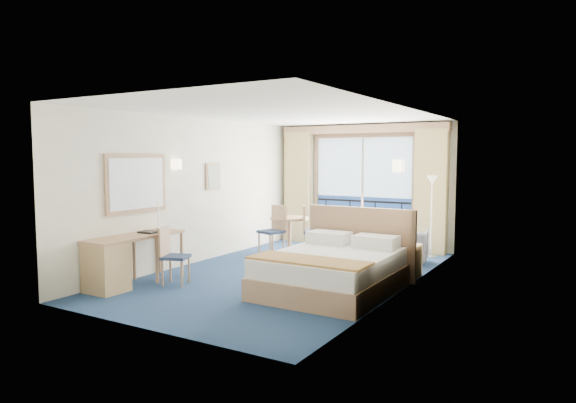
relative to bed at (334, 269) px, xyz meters
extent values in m
plane|color=navy|center=(-1.14, 0.62, -0.32)|extent=(6.50, 6.50, 0.00)
cube|color=beige|center=(-1.14, 3.88, 1.03)|extent=(4.00, 0.02, 2.70)
cube|color=beige|center=(-1.14, -2.64, 1.03)|extent=(4.00, 0.02, 2.70)
cube|color=beige|center=(-3.15, 0.62, 1.03)|extent=(0.02, 6.50, 2.70)
cube|color=beige|center=(0.87, 0.62, 1.03)|extent=(0.02, 6.50, 2.70)
cube|color=silver|center=(-1.14, 0.62, 2.39)|extent=(4.00, 6.50, 0.02)
cube|color=navy|center=(-1.14, 3.84, 0.24)|extent=(2.20, 0.02, 1.08)
cube|color=#B9D9F3|center=(-1.14, 3.84, 1.44)|extent=(2.20, 0.02, 1.32)
cube|color=#A15C32|center=(-1.14, 3.84, -0.22)|extent=(2.20, 0.02, 0.20)
cube|color=black|center=(-1.14, 3.83, 0.68)|extent=(2.20, 0.02, 0.04)
cube|color=tan|center=(-1.14, 3.83, 2.14)|extent=(2.36, 0.03, 0.12)
cube|color=tan|center=(-2.29, 3.83, 0.88)|extent=(0.06, 0.03, 2.40)
cube|color=tan|center=(0.01, 3.83, 0.88)|extent=(0.06, 0.03, 2.40)
cube|color=silver|center=(-1.14, 3.83, 0.88)|extent=(0.05, 0.02, 2.40)
cube|color=#3D291B|center=(-0.79, 3.83, 0.08)|extent=(0.35, 0.02, 0.70)
cube|color=#3D291B|center=(-1.69, 3.83, 0.08)|extent=(0.35, 0.02, 0.70)
cube|color=#3D291B|center=(-1.19, 3.83, -0.02)|extent=(0.30, 0.02, 0.45)
cube|color=black|center=(-2.04, 3.83, 0.23)|extent=(0.02, 0.01, 0.90)
cube|color=black|center=(-1.44, 3.83, 0.23)|extent=(0.03, 0.01, 0.90)
cube|color=black|center=(-0.84, 3.83, 0.23)|extent=(0.03, 0.01, 0.90)
cube|color=black|center=(-0.24, 3.83, 0.23)|extent=(0.02, 0.01, 0.90)
cube|color=tan|center=(-2.69, 3.69, 0.95)|extent=(0.65, 0.22, 2.55)
cube|color=tan|center=(0.41, 3.69, 0.95)|extent=(0.65, 0.22, 2.55)
cube|color=tan|center=(-1.14, 3.72, 2.26)|extent=(3.80, 0.25, 0.18)
cube|color=tan|center=(-3.11, -0.88, 1.23)|extent=(0.04, 1.25, 0.95)
cube|color=silver|center=(-3.09, -0.88, 1.23)|extent=(0.01, 1.12, 0.82)
cube|color=tan|center=(-3.11, 1.07, 1.28)|extent=(0.03, 0.42, 0.52)
cube|color=gray|center=(-3.09, 1.07, 1.28)|extent=(0.01, 0.34, 0.44)
cylinder|color=beige|center=(-3.08, 0.02, 1.53)|extent=(0.18, 0.18, 0.18)
cylinder|color=beige|center=(0.80, 0.47, 1.53)|extent=(0.18, 0.18, 0.18)
cube|color=tan|center=(0.00, -0.09, -0.17)|extent=(1.69, 2.11, 0.32)
cube|color=white|center=(0.00, -0.09, 0.12)|extent=(1.62, 2.05, 0.26)
cube|color=#AD8343|center=(0.00, -0.78, 0.27)|extent=(1.67, 0.58, 0.03)
cube|color=white|center=(-0.40, 0.67, 0.35)|extent=(0.65, 0.42, 0.19)
cube|color=white|center=(0.40, 0.67, 0.35)|extent=(0.65, 0.42, 0.19)
cube|color=tan|center=(0.00, 1.02, 0.26)|extent=(1.85, 0.06, 1.16)
cube|color=tan|center=(0.64, 1.47, -0.05)|extent=(0.41, 0.39, 0.54)
cube|color=white|center=(0.61, 1.49, 0.26)|extent=(0.22, 0.19, 0.08)
imported|color=#434751|center=(0.32, 2.58, -0.01)|extent=(0.80, 0.81, 0.63)
cylinder|color=silver|center=(0.55, 3.27, -0.31)|extent=(0.22, 0.22, 0.03)
cylinder|color=silver|center=(0.55, 3.27, 0.44)|extent=(0.02, 0.02, 1.53)
cone|color=beige|center=(0.55, 3.27, 1.20)|extent=(0.20, 0.20, 0.18)
cube|color=tan|center=(-2.84, -1.19, 0.42)|extent=(0.56, 1.64, 0.04)
cube|color=tan|center=(-2.84, -1.75, 0.04)|extent=(0.53, 0.49, 0.73)
cylinder|color=tan|center=(-3.10, -0.98, 0.04)|extent=(0.05, 0.05, 0.73)
cylinder|color=tan|center=(-2.59, -0.98, 0.04)|extent=(0.05, 0.05, 0.73)
cylinder|color=tan|center=(-3.10, -0.42, 0.04)|extent=(0.05, 0.05, 0.73)
cylinder|color=tan|center=(-2.59, -0.42, 0.04)|extent=(0.05, 0.05, 0.73)
cube|color=#1F2C48|center=(-2.29, -0.89, 0.10)|extent=(0.50, 0.50, 0.05)
cube|color=tan|center=(-2.46, -0.95, 0.34)|extent=(0.17, 0.37, 0.46)
cylinder|color=tan|center=(-2.09, -0.97, -0.12)|extent=(0.03, 0.03, 0.41)
cylinder|color=tan|center=(-2.20, -0.68, -0.12)|extent=(0.03, 0.03, 0.41)
cylinder|color=tan|center=(-2.38, -1.09, -0.12)|extent=(0.03, 0.03, 0.41)
cylinder|color=tan|center=(-2.49, -0.80, -0.12)|extent=(0.03, 0.03, 0.41)
cube|color=black|center=(-2.82, -0.92, 0.46)|extent=(0.31, 0.24, 0.03)
cylinder|color=silver|center=(-2.89, -0.63, 0.48)|extent=(0.12, 0.12, 0.02)
cylinder|color=silver|center=(-2.89, -0.63, 0.67)|extent=(0.02, 0.02, 0.41)
cone|color=beige|center=(-2.89, -0.63, 0.88)|extent=(0.11, 0.11, 0.10)
cylinder|color=tan|center=(-2.15, 2.35, 0.39)|extent=(0.81, 0.81, 0.04)
cylinder|color=tan|center=(-2.15, 2.35, 0.03)|extent=(0.08, 0.08, 0.71)
cylinder|color=tan|center=(-2.15, 2.35, -0.31)|extent=(0.45, 0.45, 0.03)
cube|color=#1F2C48|center=(-1.53, 2.29, 0.16)|extent=(0.60, 0.60, 0.05)
cube|color=tan|center=(-1.71, 2.18, 0.44)|extent=(0.26, 0.40, 0.52)
cylinder|color=tan|center=(-1.29, 2.23, -0.09)|extent=(0.04, 0.04, 0.47)
cylinder|color=tan|center=(-1.47, 2.54, -0.09)|extent=(0.04, 0.04, 0.47)
cylinder|color=tan|center=(-1.59, 2.05, -0.09)|extent=(0.04, 0.04, 0.47)
cylinder|color=tan|center=(-1.78, 2.35, -0.09)|extent=(0.04, 0.04, 0.47)
cube|color=#1F2C48|center=(-2.27, 1.85, 0.16)|extent=(0.54, 0.54, 0.05)
cube|color=tan|center=(-2.21, 2.04, 0.42)|extent=(0.42, 0.17, 0.51)
cylinder|color=tan|center=(-2.49, 1.73, -0.09)|extent=(0.04, 0.04, 0.46)
cylinder|color=tan|center=(-2.16, 1.63, -0.09)|extent=(0.04, 0.04, 0.46)
cylinder|color=tan|center=(-2.38, 2.06, -0.09)|extent=(0.04, 0.04, 0.46)
cylinder|color=tan|center=(-2.05, 1.96, -0.09)|extent=(0.04, 0.04, 0.46)
camera|label=1|loc=(3.23, -6.75, 1.66)|focal=32.00mm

